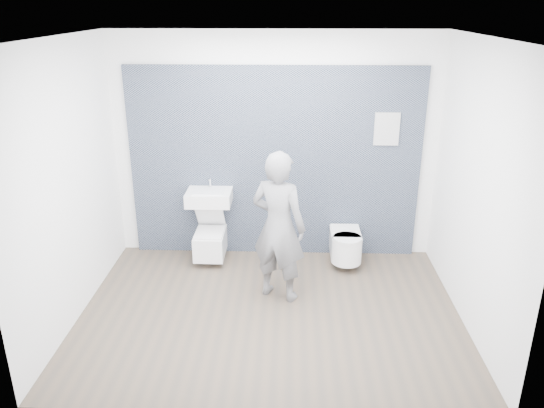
{
  "coord_description": "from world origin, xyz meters",
  "views": [
    {
      "loc": [
        0.2,
        -4.86,
        3.1
      ],
      "look_at": [
        0.0,
        0.6,
        1.0
      ],
      "focal_mm": 35.0,
      "sensor_mm": 36.0,
      "label": 1
    }
  ],
  "objects_px": {
    "toilet_square": "(210,242)",
    "toilet_rounded": "(346,245)",
    "visitor": "(279,227)",
    "washbasin": "(209,197)"
  },
  "relations": [
    {
      "from": "toilet_square",
      "to": "visitor",
      "type": "relative_size",
      "value": 0.38
    },
    {
      "from": "toilet_square",
      "to": "toilet_rounded",
      "type": "relative_size",
      "value": 1.02
    },
    {
      "from": "toilet_rounded",
      "to": "visitor",
      "type": "bearing_deg",
      "value": -136.24
    },
    {
      "from": "toilet_square",
      "to": "toilet_rounded",
      "type": "bearing_deg",
      "value": -1.78
    },
    {
      "from": "toilet_square",
      "to": "visitor",
      "type": "bearing_deg",
      "value": -43.62
    },
    {
      "from": "washbasin",
      "to": "toilet_square",
      "type": "distance_m",
      "value": 0.58
    },
    {
      "from": "toilet_square",
      "to": "toilet_rounded",
      "type": "distance_m",
      "value": 1.7
    },
    {
      "from": "toilet_rounded",
      "to": "toilet_square",
      "type": "bearing_deg",
      "value": 178.22
    },
    {
      "from": "washbasin",
      "to": "toilet_rounded",
      "type": "relative_size",
      "value": 0.88
    },
    {
      "from": "washbasin",
      "to": "toilet_rounded",
      "type": "height_order",
      "value": "washbasin"
    }
  ]
}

